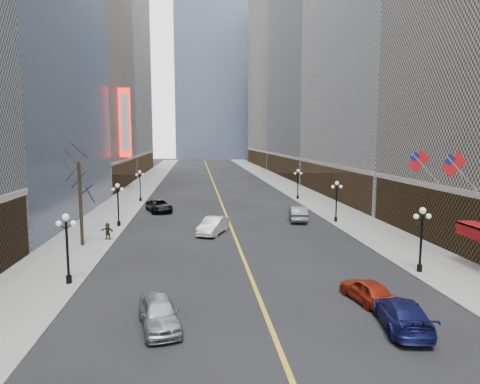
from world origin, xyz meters
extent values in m
cube|color=gray|center=(14.00, 70.00, 0.07)|extent=(6.00, 230.00, 0.15)
cube|color=gray|center=(-14.00, 70.00, 0.07)|extent=(6.00, 230.00, 0.15)
cube|color=gold|center=(0.00, 80.00, 0.01)|extent=(0.25, 200.00, 0.02)
cube|color=#4E4134|center=(18.40, 68.00, 2.60)|extent=(2.80, 35.00, 5.00)
cube|color=gray|center=(30.00, 106.00, 24.00)|extent=(26.00, 40.00, 48.00)
cube|color=#4E4134|center=(18.40, 106.00, 2.60)|extent=(2.80, 39.00, 5.00)
cube|color=#A89D8B|center=(30.00, 149.00, 31.00)|extent=(26.00, 46.00, 62.00)
cube|color=#4E4134|center=(18.40, 149.00, 2.60)|extent=(2.80, 45.00, 5.00)
cube|color=#A89D8B|center=(-30.00, 87.00, 25.00)|extent=(26.00, 30.00, 50.00)
cube|color=#4E4134|center=(-18.40, 87.00, 2.60)|extent=(2.80, 29.00, 5.00)
cube|color=silver|center=(-30.00, 121.00, 36.00)|extent=(26.00, 38.00, 72.00)
cube|color=#4E4134|center=(-18.40, 121.00, 2.60)|extent=(2.80, 37.00, 5.00)
cylinder|color=black|center=(11.80, 30.00, 0.40)|extent=(0.36, 0.36, 0.50)
cylinder|color=black|center=(11.80, 30.00, 2.15)|extent=(0.16, 0.16, 4.00)
sphere|color=white|center=(11.80, 30.00, 4.45)|extent=(0.44, 0.44, 0.44)
sphere|color=white|center=(11.35, 30.00, 4.05)|extent=(0.36, 0.36, 0.36)
sphere|color=white|center=(12.25, 30.00, 4.05)|extent=(0.36, 0.36, 0.36)
cylinder|color=black|center=(11.80, 48.00, 0.40)|extent=(0.36, 0.36, 0.50)
cylinder|color=black|center=(11.80, 48.00, 2.15)|extent=(0.16, 0.16, 4.00)
sphere|color=white|center=(11.80, 48.00, 4.45)|extent=(0.44, 0.44, 0.44)
sphere|color=white|center=(11.35, 48.00, 4.05)|extent=(0.36, 0.36, 0.36)
sphere|color=white|center=(12.25, 48.00, 4.05)|extent=(0.36, 0.36, 0.36)
cylinder|color=black|center=(11.80, 66.00, 0.40)|extent=(0.36, 0.36, 0.50)
cylinder|color=black|center=(11.80, 66.00, 2.15)|extent=(0.16, 0.16, 4.00)
sphere|color=white|center=(11.80, 66.00, 4.45)|extent=(0.44, 0.44, 0.44)
sphere|color=white|center=(11.35, 66.00, 4.05)|extent=(0.36, 0.36, 0.36)
sphere|color=white|center=(12.25, 66.00, 4.05)|extent=(0.36, 0.36, 0.36)
cylinder|color=black|center=(-11.80, 30.00, 0.40)|extent=(0.36, 0.36, 0.50)
cylinder|color=black|center=(-11.80, 30.00, 2.15)|extent=(0.16, 0.16, 4.00)
sphere|color=white|center=(-11.80, 30.00, 4.45)|extent=(0.44, 0.44, 0.44)
sphere|color=white|center=(-12.25, 30.00, 4.05)|extent=(0.36, 0.36, 0.36)
sphere|color=white|center=(-11.35, 30.00, 4.05)|extent=(0.36, 0.36, 0.36)
cylinder|color=black|center=(-11.80, 48.00, 0.40)|extent=(0.36, 0.36, 0.50)
cylinder|color=black|center=(-11.80, 48.00, 2.15)|extent=(0.16, 0.16, 4.00)
sphere|color=white|center=(-11.80, 48.00, 4.45)|extent=(0.44, 0.44, 0.44)
sphere|color=white|center=(-12.25, 48.00, 4.05)|extent=(0.36, 0.36, 0.36)
sphere|color=white|center=(-11.35, 48.00, 4.05)|extent=(0.36, 0.36, 0.36)
cylinder|color=black|center=(-11.80, 66.00, 0.40)|extent=(0.36, 0.36, 0.50)
cylinder|color=black|center=(-11.80, 66.00, 2.15)|extent=(0.16, 0.16, 4.00)
sphere|color=white|center=(-11.80, 66.00, 4.45)|extent=(0.44, 0.44, 0.44)
sphere|color=white|center=(-12.25, 66.00, 4.05)|extent=(0.36, 0.36, 0.36)
sphere|color=white|center=(-11.35, 66.00, 4.05)|extent=(0.36, 0.36, 0.36)
cylinder|color=#B2B2B7|center=(15.80, 32.00, 6.80)|extent=(2.49, 0.12, 2.49)
cube|color=red|center=(15.15, 32.00, 7.45)|extent=(1.94, 0.04, 1.94)
cube|color=navy|center=(14.80, 32.00, 7.80)|extent=(0.88, 0.06, 0.88)
cylinder|color=#B2B2B7|center=(15.80, 37.00, 6.80)|extent=(2.49, 0.12, 2.49)
cube|color=red|center=(15.15, 37.00, 7.45)|extent=(1.94, 0.04, 1.94)
cube|color=navy|center=(14.80, 37.00, 7.80)|extent=(0.88, 0.06, 0.88)
cube|color=maroon|center=(15.65, 30.00, 2.80)|extent=(0.10, 4.00, 0.90)
cube|color=red|center=(-15.90, 80.00, 12.00)|extent=(2.00, 0.50, 12.00)
cube|color=white|center=(-15.85, 80.00, 12.00)|extent=(1.40, 0.55, 10.00)
cylinder|color=#2D231C|center=(-13.50, 40.00, 3.75)|extent=(0.28, 0.28, 7.20)
imported|color=#94969A|center=(-5.53, 23.21, 0.76)|extent=(2.72, 4.77, 1.53)
imported|color=#BCBCBE|center=(-2.00, 43.89, 0.83)|extent=(3.54, 5.31, 1.66)
imported|color=black|center=(-8.36, 57.26, 0.77)|extent=(4.13, 6.05, 1.54)
imported|color=#151851|center=(6.45, 21.96, 0.74)|extent=(2.86, 5.36, 1.48)
imported|color=maroon|center=(6.11, 25.41, 0.68)|extent=(2.35, 4.25, 1.37)
imported|color=#565B5F|center=(7.87, 49.57, 0.86)|extent=(2.58, 5.45, 1.72)
imported|color=black|center=(-11.74, 41.93, 0.93)|extent=(1.48, 0.99, 1.56)
camera|label=1|loc=(-3.61, 2.61, 9.40)|focal=32.00mm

